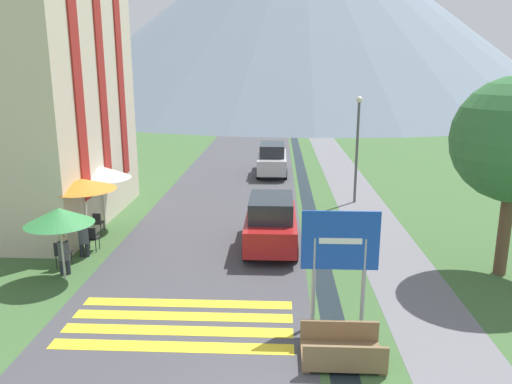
% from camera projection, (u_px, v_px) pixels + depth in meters
% --- Properties ---
extents(ground_plane, '(160.00, 160.00, 0.00)m').
position_uv_depth(ground_plane, '(281.00, 179.00, 27.64)').
color(ground_plane, '#3D6033').
extents(road, '(6.40, 60.00, 0.01)m').
position_uv_depth(road, '(247.00, 150.00, 37.45)').
color(road, '#424247').
rests_on(road, ground_plane).
extents(footpath, '(2.20, 60.00, 0.01)m').
position_uv_depth(footpath, '(329.00, 151.00, 37.18)').
color(footpath, slate).
rests_on(footpath, ground_plane).
extents(drainage_channel, '(0.60, 60.00, 0.00)m').
position_uv_depth(drainage_channel, '(297.00, 151.00, 37.28)').
color(drainage_channel, black).
rests_on(drainage_channel, ground_plane).
extents(crosswalk_marking, '(5.44, 2.54, 0.01)m').
position_uv_depth(crosswalk_marking, '(180.00, 323.00, 12.03)').
color(crosswalk_marking, yellow).
rests_on(crosswalk_marking, ground_plane).
extents(mountain_distant, '(81.11, 81.11, 30.76)m').
position_uv_depth(mountain_distant, '(300.00, 8.00, 79.48)').
color(mountain_distant, slate).
rests_on(mountain_distant, ground_plane).
extents(hotel_building, '(5.47, 8.91, 11.92)m').
position_uv_depth(hotel_building, '(34.00, 57.00, 18.76)').
color(hotel_building, beige).
rests_on(hotel_building, ground_plane).
extents(road_sign, '(1.79, 0.11, 2.86)m').
position_uv_depth(road_sign, '(340.00, 252.00, 11.47)').
color(road_sign, '#9E9EA3').
rests_on(road_sign, ground_plane).
extents(footbridge, '(1.70, 1.10, 0.65)m').
position_uv_depth(footbridge, '(342.00, 351.00, 10.44)').
color(footbridge, brown).
rests_on(footbridge, ground_plane).
extents(parked_car_near, '(1.78, 4.04, 1.82)m').
position_uv_depth(parked_car_near, '(271.00, 222.00, 16.94)').
color(parked_car_near, '#A31919').
rests_on(parked_car_near, ground_plane).
extents(parked_car_far, '(1.70, 4.51, 1.82)m').
position_uv_depth(parked_car_far, '(272.00, 159.00, 28.76)').
color(parked_car_far, '#B2B2B7').
rests_on(parked_car_far, ground_plane).
extents(cafe_chair_near_right, '(0.40, 0.40, 0.85)m').
position_uv_depth(cafe_chair_near_right, '(62.00, 252.00, 15.27)').
color(cafe_chair_near_right, '#232328').
rests_on(cafe_chair_near_right, ground_plane).
extents(cafe_chair_far_right, '(0.40, 0.40, 0.85)m').
position_uv_depth(cafe_chair_far_right, '(97.00, 222.00, 18.31)').
color(cafe_chair_far_right, '#232328').
rests_on(cafe_chair_far_right, ground_plane).
extents(cafe_chair_middle, '(0.40, 0.40, 0.85)m').
position_uv_depth(cafe_chair_middle, '(91.00, 237.00, 16.66)').
color(cafe_chair_middle, '#232328').
rests_on(cafe_chair_middle, ground_plane).
extents(cafe_umbrella_front_green, '(1.93, 1.93, 2.16)m').
position_uv_depth(cafe_umbrella_front_green, '(59.00, 216.00, 14.10)').
color(cafe_umbrella_front_green, '#B7B2A8').
rests_on(cafe_umbrella_front_green, ground_plane).
extents(cafe_umbrella_middle_orange, '(2.22, 2.22, 2.43)m').
position_uv_depth(cafe_umbrella_middle_orange, '(82.00, 184.00, 16.55)').
color(cafe_umbrella_middle_orange, '#B7B2A8').
rests_on(cafe_umbrella_middle_orange, ground_plane).
extents(cafe_umbrella_rear_white, '(2.21, 2.21, 2.43)m').
position_uv_depth(cafe_umbrella_rear_white, '(101.00, 172.00, 18.72)').
color(cafe_umbrella_rear_white, '#B7B2A8').
rests_on(cafe_umbrella_rear_white, ground_plane).
extents(person_seated_far, '(0.32, 0.32, 1.23)m').
position_uv_depth(person_seated_far, '(64.00, 253.00, 14.76)').
color(person_seated_far, '#282833').
rests_on(person_seated_far, ground_plane).
extents(person_seated_near, '(0.32, 0.32, 1.25)m').
position_uv_depth(person_seated_near, '(83.00, 236.00, 16.15)').
color(person_seated_near, '#282833').
rests_on(person_seated_near, ground_plane).
extents(streetlamp, '(0.28, 0.28, 4.79)m').
position_uv_depth(streetlamp, '(357.00, 140.00, 22.27)').
color(streetlamp, '#515156').
rests_on(streetlamp, ground_plane).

